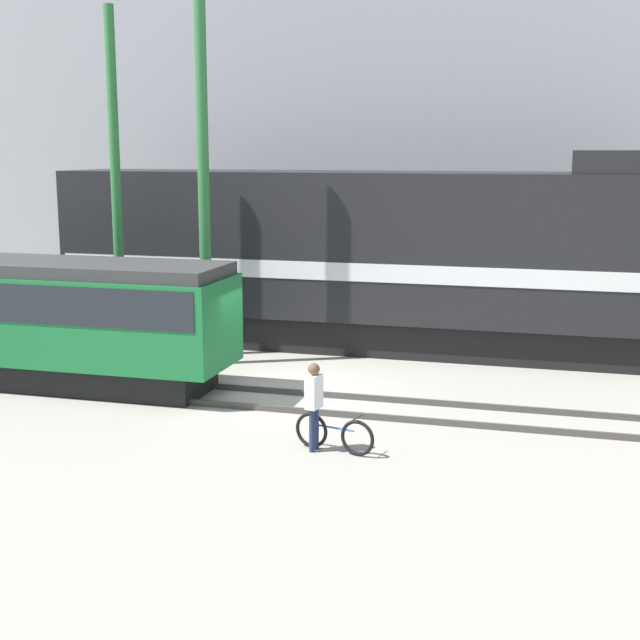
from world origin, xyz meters
TOP-DOWN VIEW (x-y plane):
  - ground_plane at (0.00, 0.00)m, footprint 120.00×120.00m
  - track_near at (0.00, -1.02)m, footprint 60.00×1.50m
  - track_far at (0.00, 5.17)m, footprint 60.00×1.51m
  - building_backdrop at (0.00, 13.28)m, footprint 32.47×6.00m
  - freight_locomotive at (0.54, 5.17)m, footprint 17.69×3.04m
  - streetcar at (-6.11, -1.02)m, footprint 9.58×2.54m
  - bicycle at (2.09, -3.95)m, footprint 1.68×0.57m
  - person at (1.70, -4.01)m, footprint 0.30×0.40m
  - utility_pole_left at (-5.62, 2.08)m, footprint 0.27×0.27m
  - utility_pole_center at (-3.05, 2.08)m, footprint 0.31×0.31m

SIDE VIEW (x-z plane):
  - ground_plane at x=0.00m, z-range 0.00..0.00m
  - track_near at x=0.00m, z-range 0.00..0.14m
  - track_far at x=0.00m, z-range 0.00..0.14m
  - bicycle at x=2.09m, z-range -0.03..0.74m
  - person at x=1.70m, z-range 0.19..1.94m
  - streetcar at x=-6.11m, z-range 0.22..3.34m
  - freight_locomotive at x=0.54m, z-range -0.18..5.56m
  - utility_pole_left at x=-5.62m, z-range 0.00..9.49m
  - utility_pole_center at x=-3.05m, z-range 0.00..9.75m
  - building_backdrop at x=0.00m, z-range 0.00..13.87m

